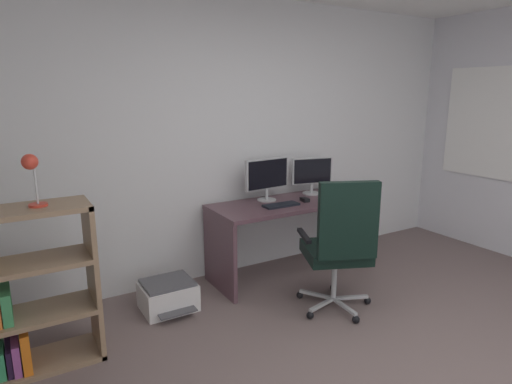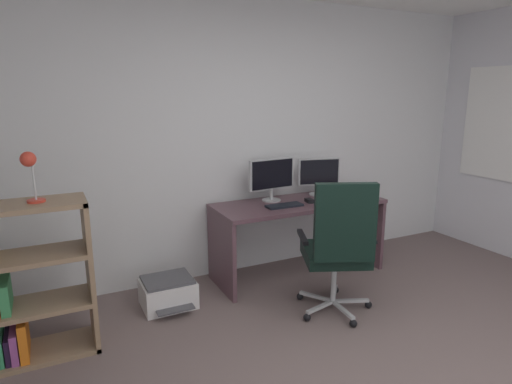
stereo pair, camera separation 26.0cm
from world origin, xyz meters
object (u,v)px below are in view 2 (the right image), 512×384
at_px(monitor_main, 272,176).
at_px(desk_lamp, 30,168).
at_px(keyboard, 284,206).
at_px(office_chair, 339,245).
at_px(bookshelf, 6,293).
at_px(desk, 298,220).
at_px(printer, 168,292).
at_px(monitor_secondary, 319,174).
at_px(computer_mouse, 309,201).

relative_size(monitor_main, desk_lamp, 1.50).
bearing_deg(keyboard, office_chair, -85.87).
height_order(keyboard, bookshelf, bookshelf).
bearing_deg(desk, printer, -176.03).
height_order(desk, keyboard, keyboard).
bearing_deg(keyboard, printer, -179.96).
bearing_deg(keyboard, desk_lamp, -171.62).
bearing_deg(monitor_secondary, office_chair, -115.96).
xyz_separation_m(keyboard, computer_mouse, (0.29, 0.03, 0.01)).
distance_m(computer_mouse, bookshelf, 2.55).
bearing_deg(computer_mouse, bookshelf, -165.06).
distance_m(office_chair, desk_lamp, 2.21).
xyz_separation_m(bookshelf, desk_lamp, (0.22, -0.00, 0.80)).
height_order(office_chair, bookshelf, office_chair).
bearing_deg(desk_lamp, bookshelf, 179.88).
distance_m(keyboard, office_chair, 0.77).
bearing_deg(keyboard, monitor_main, 90.30).
bearing_deg(computer_mouse, printer, -171.15).
bearing_deg(desk_lamp, monitor_secondary, 11.81).
xyz_separation_m(desk, desk_lamp, (-2.22, -0.38, 0.74)).
relative_size(monitor_secondary, printer, 0.97).
distance_m(monitor_main, desk_lamp, 2.10).
bearing_deg(printer, monitor_secondary, 8.38).
bearing_deg(office_chair, bookshelf, 168.32).
bearing_deg(office_chair, keyboard, 93.83).
bearing_deg(bookshelf, monitor_main, 13.42).
distance_m(computer_mouse, printer, 1.53).
bearing_deg(office_chair, monitor_secondary, 64.04).
bearing_deg(monitor_secondary, keyboard, -155.35).
xyz_separation_m(monitor_secondary, computer_mouse, (-0.25, -0.22, -0.20)).
height_order(desk, printer, desk).
height_order(monitor_main, bookshelf, monitor_main).
relative_size(computer_mouse, printer, 0.23).
relative_size(desk, desk_lamp, 5.05).
bearing_deg(desk_lamp, printer, 17.85).
distance_m(keyboard, desk_lamp, 2.09).
relative_size(computer_mouse, desk_lamp, 0.31).
bearing_deg(desk_lamp, keyboard, 8.09).
distance_m(desk, monitor_secondary, 0.54).
bearing_deg(printer, keyboard, -0.25).
bearing_deg(desk, computer_mouse, -41.56).
bearing_deg(office_chair, desk_lamp, 167.11).
height_order(computer_mouse, printer, computer_mouse).
xyz_separation_m(keyboard, desk_lamp, (-2.00, -0.28, 0.55)).
bearing_deg(office_chair, printer, 146.66).
relative_size(desk, printer, 3.69).
xyz_separation_m(monitor_secondary, printer, (-1.64, -0.24, -0.83)).
relative_size(desk_lamp, printer, 0.73).
height_order(desk, monitor_main, monitor_main).
xyz_separation_m(desk, office_chair, (-0.17, -0.85, 0.05)).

